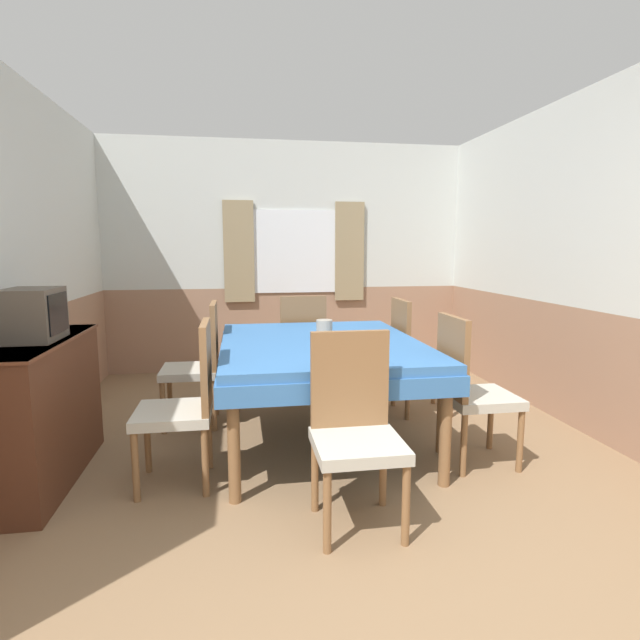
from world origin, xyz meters
name	(u,v)px	position (x,y,z in m)	size (l,w,h in m)	color
wall_back	(288,257)	(0.00, 4.34, 1.30)	(4.46, 0.10, 2.60)	silver
wall_left	(9,265)	(-2.06, 2.16, 1.30)	(0.05, 4.72, 2.60)	silver
wall_right	(573,262)	(2.06, 2.16, 1.30)	(0.05, 4.72, 2.60)	silver
dining_table	(320,354)	(0.01, 2.04, 0.65)	(1.43, 1.80, 0.75)	#386BA8
chair_right_near	(469,386)	(0.90, 1.52, 0.52)	(0.44, 0.44, 0.98)	brown
chair_right_far	(414,353)	(0.90, 2.56, 0.52)	(0.44, 0.44, 0.98)	brown
chair_head_near	(355,424)	(0.01, 0.95, 0.52)	(0.44, 0.44, 0.98)	brown
chair_left_near	(186,400)	(-0.89, 1.52, 0.52)	(0.44, 0.44, 0.98)	brown
chair_head_window	(302,344)	(0.01, 3.13, 0.52)	(0.44, 0.44, 0.98)	brown
chair_left_far	(199,361)	(-0.89, 2.56, 0.52)	(0.44, 0.44, 0.98)	brown
sideboard	(35,411)	(-1.79, 1.69, 0.45)	(0.46, 1.21, 0.87)	#4C2819
tv	(33,315)	(-1.75, 1.68, 1.03)	(0.29, 0.37, 0.31)	#51473D
vase	(324,330)	(0.03, 2.04, 0.83)	(0.12, 0.12, 0.15)	#A39989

